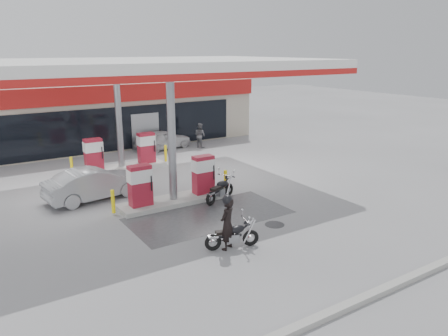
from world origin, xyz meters
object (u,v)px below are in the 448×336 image
object	(u,v)px
sedan_white	(163,139)
attendant	(200,135)
pump_island_near	(173,186)
parked_car_right	(222,125)
parked_motorcycle	(220,190)
main_motorcycle	(233,236)
pump_island_far	(121,156)
hatchback_silver	(95,184)
parked_car_left	(9,147)
biker_main	(227,224)

from	to	relation	value
sedan_white	attendant	size ratio (longest dim) A/B	2.29
pump_island_near	parked_car_right	world-z (taller)	pump_island_near
parked_motorcycle	attendant	size ratio (longest dim) A/B	1.15
main_motorcycle	sedan_white	bearing A→B (deg)	90.41
pump_island_far	main_motorcycle	world-z (taller)	pump_island_far
attendant	hatchback_silver	distance (m)	10.50
main_motorcycle	parked_car_left	world-z (taller)	parked_car_left
hatchback_silver	parked_motorcycle	bearing A→B (deg)	-132.11
parked_car_left	parked_car_right	xyz separation A→B (m)	(14.50, 0.00, -0.07)
sedan_white	parked_car_right	world-z (taller)	sedan_white
hatchback_silver	parked_car_right	size ratio (longest dim) A/B	1.04
biker_main	sedan_white	world-z (taller)	biker_main
main_motorcycle	parked_car_left	size ratio (longest dim) A/B	0.41
main_motorcycle	hatchback_silver	bearing A→B (deg)	124.76
hatchback_silver	parked_car_right	world-z (taller)	hatchback_silver
sedan_white	pump_island_near	bearing A→B (deg)	148.15
biker_main	parked_car_right	world-z (taller)	biker_main
parked_motorcycle	pump_island_near	bearing A→B (deg)	131.91
parked_motorcycle	hatchback_silver	size ratio (longest dim) A/B	0.45
pump_island_near	hatchback_silver	bearing A→B (deg)	138.86
main_motorcycle	attendant	world-z (taller)	attendant
main_motorcycle	parked_car_left	xyz separation A→B (m)	(-4.21, 16.75, 0.21)
parked_motorcycle	parked_car_left	world-z (taller)	parked_car_left
pump_island_near	parked_car_left	bearing A→B (deg)	110.56
biker_main	hatchback_silver	size ratio (longest dim) A/B	0.42
biker_main	parked_car_left	bearing A→B (deg)	-103.69
main_motorcycle	parked_car_left	bearing A→B (deg)	121.09
attendant	parked_car_right	world-z (taller)	attendant
main_motorcycle	hatchback_silver	world-z (taller)	hatchback_silver
pump_island_near	sedan_white	world-z (taller)	pump_island_near
biker_main	parked_motorcycle	world-z (taller)	biker_main
pump_island_far	attendant	xyz separation A→B (m)	(6.00, 2.35, 0.07)
pump_island_far	sedan_white	bearing A→B (deg)	39.66
pump_island_far	parked_car_right	world-z (taller)	pump_island_far
hatchback_silver	main_motorcycle	bearing A→B (deg)	-169.41
main_motorcycle	biker_main	size ratio (longest dim) A/B	1.03
sedan_white	pump_island_far	bearing A→B (deg)	120.57
pump_island_far	hatchback_silver	world-z (taller)	pump_island_far
parked_car_right	pump_island_near	bearing A→B (deg)	140.45
pump_island_near	parked_motorcycle	xyz separation A→B (m)	(1.75, -0.78, -0.28)
pump_island_near	hatchback_silver	xyz separation A→B (m)	(-2.52, 2.20, -0.05)
attendant	parked_car_left	distance (m)	11.12
pump_island_near	biker_main	size ratio (longest dim) A/B	3.07
pump_island_near	main_motorcycle	xyz separation A→B (m)	(-0.29, -4.75, -0.31)
biker_main	parked_car_left	distance (m)	17.18
parked_car_right	parked_car_left	bearing A→B (deg)	90.26
sedan_white	hatchback_silver	bearing A→B (deg)	128.57
sedan_white	parked_car_left	distance (m)	8.82
biker_main	parked_motorcycle	distance (m)	4.52
parked_motorcycle	sedan_white	world-z (taller)	sedan_white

